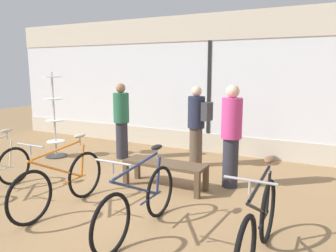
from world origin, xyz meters
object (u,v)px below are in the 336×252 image
object	(u,v)px
bicycle_far_right	(258,227)
accessory_rack	(55,123)
bicycle_right	(139,202)
customer_mid_floor	(121,120)
display_bench	(165,167)
customer_near_rack	(197,124)
customer_by_window	(231,134)
bicycle_left	(61,182)

from	to	relation	value
bicycle_far_right	accessory_rack	distance (m)	5.39
bicycle_right	customer_mid_floor	size ratio (longest dim) A/B	1.06
bicycle_far_right	display_bench	bearing A→B (deg)	141.64
customer_near_rack	customer_mid_floor	bearing A→B (deg)	-172.90
bicycle_right	customer_near_rack	xyz separation A→B (m)	(-0.45, 2.88, 0.49)
customer_by_window	customer_mid_floor	bearing A→B (deg)	166.72
bicycle_far_right	display_bench	distance (m)	2.37
bicycle_far_right	bicycle_right	bearing A→B (deg)	-179.18
accessory_rack	customer_mid_floor	xyz separation A→B (m)	(1.40, 0.58, 0.10)
bicycle_right	accessory_rack	world-z (taller)	accessory_rack
bicycle_right	accessory_rack	size ratio (longest dim) A/B	0.93
bicycle_far_right	display_bench	world-z (taller)	bicycle_far_right
bicycle_left	customer_mid_floor	world-z (taller)	customer_mid_floor
bicycle_left	bicycle_far_right	bearing A→B (deg)	-0.97
bicycle_right	display_bench	world-z (taller)	bicycle_right
bicycle_right	customer_near_rack	size ratio (longest dim) A/B	1.08
accessory_rack	display_bench	xyz separation A→B (m)	(3.11, -0.59, -0.41)
customer_near_rack	customer_by_window	bearing A→B (deg)	-41.18
accessory_rack	customer_near_rack	bearing A→B (deg)	14.36
bicycle_left	accessory_rack	distance (m)	3.02
bicycle_right	customer_mid_floor	xyz separation A→B (m)	(-2.15, 2.67, 0.48)
customer_near_rack	customer_mid_floor	distance (m)	1.71
customer_by_window	customer_mid_floor	world-z (taller)	customer_by_window
bicycle_left	bicycle_right	bearing A→B (deg)	-2.85
bicycle_right	customer_by_window	world-z (taller)	customer_by_window
bicycle_far_right	accessory_rack	bearing A→B (deg)	157.41
bicycle_right	display_bench	xyz separation A→B (m)	(-0.45, 1.49, -0.03)
display_bench	customer_mid_floor	world-z (taller)	customer_mid_floor
customer_by_window	accessory_rack	bearing A→B (deg)	179.38
bicycle_right	customer_by_window	xyz separation A→B (m)	(0.51, 2.04, 0.52)
bicycle_left	display_bench	xyz separation A→B (m)	(0.90, 1.42, -0.04)
bicycle_left	customer_mid_floor	distance (m)	2.76
customer_near_rack	customer_by_window	size ratio (longest dim) A/B	0.95
bicycle_far_right	customer_mid_floor	bearing A→B (deg)	143.38
display_bench	customer_near_rack	distance (m)	1.48
bicycle_left	bicycle_right	xyz separation A→B (m)	(1.34, -0.07, -0.01)
accessory_rack	customer_mid_floor	world-z (taller)	accessory_rack
accessory_rack	customer_mid_floor	size ratio (longest dim) A/B	1.14
bicycle_left	bicycle_right	size ratio (longest dim) A/B	0.99
bicycle_far_right	customer_mid_floor	xyz separation A→B (m)	(-3.56, 2.65, 0.47)
bicycle_far_right	display_bench	size ratio (longest dim) A/B	1.25
customer_near_rack	customer_mid_floor	size ratio (longest dim) A/B	0.98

